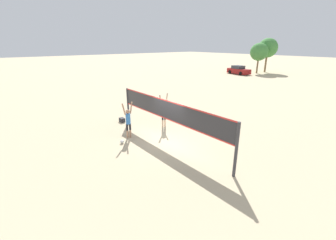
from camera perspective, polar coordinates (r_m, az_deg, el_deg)
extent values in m
plane|color=#C6B28C|center=(13.03, 0.00, -5.67)|extent=(200.00, 200.00, 0.00)
cylinder|color=#38383D|center=(16.14, -10.11, 3.61)|extent=(0.14, 0.14, 2.48)
cylinder|color=#38383D|center=(9.77, 16.96, -7.36)|extent=(0.14, 0.14, 2.48)
cube|color=#2D2D33|center=(12.35, 0.00, 2.48)|extent=(8.83, 0.02, 1.10)
cube|color=red|center=(12.21, 0.00, 4.82)|extent=(8.83, 0.03, 0.06)
cube|color=red|center=(12.51, 0.00, 0.20)|extent=(8.83, 0.03, 0.06)
cylinder|color=tan|center=(13.70, -10.24, -3.60)|extent=(0.11, 0.11, 0.49)
cylinder|color=black|center=(13.54, -10.35, -1.85)|extent=(0.12, 0.12, 0.40)
cylinder|color=tan|center=(13.79, -9.52, -3.40)|extent=(0.11, 0.11, 0.49)
cylinder|color=black|center=(13.63, -9.62, -1.67)|extent=(0.12, 0.12, 0.40)
cylinder|color=#3372BF|center=(13.41, -10.11, 0.31)|extent=(0.28, 0.28, 0.63)
sphere|color=tan|center=(13.28, -10.22, 2.10)|extent=(0.25, 0.25, 0.25)
cylinder|color=tan|center=(13.11, -11.19, 2.71)|extent=(0.08, 0.23, 0.71)
cylinder|color=tan|center=(13.34, -9.35, 3.09)|extent=(0.08, 0.23, 0.71)
cylinder|color=beige|center=(15.32, -0.77, -0.77)|extent=(0.11, 0.11, 0.51)
cylinder|color=black|center=(15.17, -0.78, 0.89)|extent=(0.12, 0.12, 0.42)
cylinder|color=beige|center=(15.21, -1.36, -0.93)|extent=(0.11, 0.11, 0.51)
cylinder|color=black|center=(15.06, -1.38, 0.75)|extent=(0.12, 0.12, 0.42)
cylinder|color=#3372BF|center=(14.95, -1.09, 2.79)|extent=(0.28, 0.28, 0.66)
sphere|color=beige|center=(14.83, -1.10, 4.49)|extent=(0.26, 0.26, 0.26)
cylinder|color=beige|center=(14.93, -0.36, 5.40)|extent=(0.08, 0.23, 0.74)
cylinder|color=beige|center=(14.64, -1.87, 5.11)|extent=(0.08, 0.23, 0.74)
sphere|color=white|center=(13.11, -11.62, -5.41)|extent=(0.22, 0.22, 0.22)
cube|color=#2D2D33|center=(16.61, -11.60, 0.02)|extent=(0.42, 0.30, 0.30)
cube|color=maroon|center=(43.96, 17.50, 11.77)|extent=(4.51, 2.46, 0.84)
cube|color=#2D333D|center=(44.04, 17.39, 12.70)|extent=(2.17, 1.92, 0.54)
cylinder|color=black|center=(43.71, 19.51, 11.22)|extent=(0.67, 0.33, 0.64)
cylinder|color=black|center=(42.48, 17.98, 11.18)|extent=(0.67, 0.33, 0.64)
cylinder|color=black|center=(45.50, 17.00, 11.74)|extent=(0.67, 0.33, 0.64)
cylinder|color=black|center=(44.32, 15.46, 11.71)|extent=(0.67, 0.33, 0.64)
cylinder|color=brown|center=(48.75, 23.58, 13.17)|extent=(0.34, 0.34, 3.55)
sphere|color=#42843D|center=(48.62, 24.02, 16.39)|extent=(3.58, 3.58, 3.58)
cylinder|color=brown|center=(46.34, 21.77, 12.82)|extent=(0.28, 0.28, 3.00)
sphere|color=#42843D|center=(46.20, 22.14, 15.74)|extent=(3.18, 3.18, 3.18)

